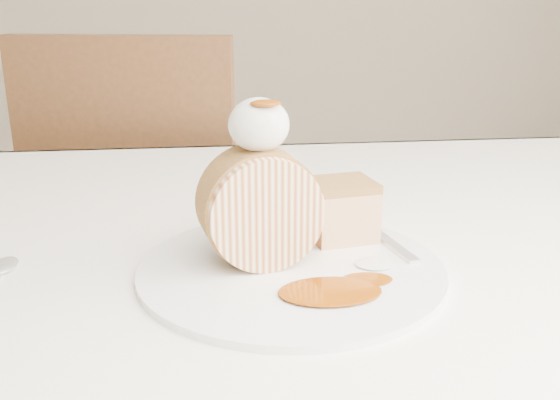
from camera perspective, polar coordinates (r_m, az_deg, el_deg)
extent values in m
cube|color=white|center=(0.75, -3.95, -4.27)|extent=(1.40, 0.90, 0.04)
cube|color=white|center=(1.21, -4.90, -1.56)|extent=(1.40, 0.01, 0.28)
cylinder|color=brown|center=(1.41, 22.22, -11.32)|extent=(0.06, 0.06, 0.71)
cube|color=brown|center=(1.56, -10.99, -3.17)|extent=(0.52, 0.52, 0.04)
cube|color=brown|center=(1.30, -13.97, 4.12)|extent=(0.45, 0.13, 0.47)
cylinder|color=brown|center=(1.79, -2.96, -8.32)|extent=(0.04, 0.04, 0.44)
cylinder|color=brown|center=(1.88, -14.71, -7.65)|extent=(0.04, 0.04, 0.44)
cylinder|color=brown|center=(1.46, -4.96, -14.94)|extent=(0.04, 0.04, 0.44)
cylinder|color=brown|center=(1.57, -19.28, -13.57)|extent=(0.04, 0.04, 0.44)
cylinder|color=white|center=(0.63, 1.02, -6.31)|extent=(0.35, 0.35, 0.01)
cylinder|color=#FADEAE|center=(0.62, -1.80, -0.75)|extent=(0.12, 0.08, 0.11)
cube|color=#A26D3D|center=(0.69, 5.63, -1.23)|extent=(0.08, 0.07, 0.06)
ellipsoid|color=white|center=(0.60, -1.95, 6.90)|extent=(0.06, 0.06, 0.05)
ellipsoid|color=#813705|center=(0.58, -1.32, 9.48)|extent=(0.03, 0.02, 0.01)
cube|color=silver|center=(0.69, 9.59, -3.58)|extent=(0.06, 0.18, 0.00)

